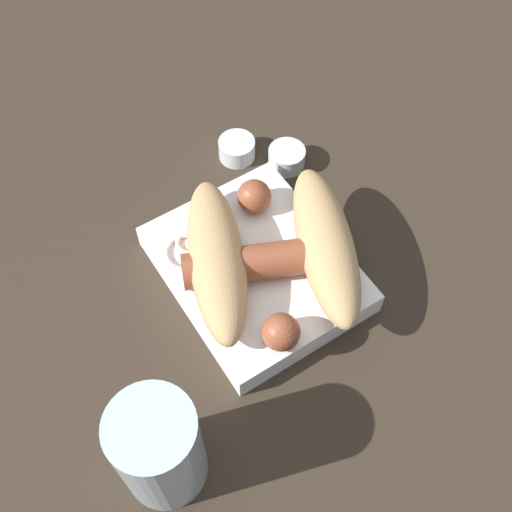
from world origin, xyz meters
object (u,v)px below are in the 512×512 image
object	(u,v)px
sausage	(267,260)
condiment_cup_far	(237,150)
bread_roll	(271,251)
food_tray	(256,269)
drink_glass	(159,449)
condiment_cup_near	(287,158)

from	to	relation	value
sausage	condiment_cup_far	xyz separation A→B (m)	(-0.16, 0.07, -0.04)
bread_roll	sausage	bearing A→B (deg)	-69.27
bread_roll	sausage	size ratio (longest dim) A/B	1.32
sausage	condiment_cup_far	world-z (taller)	sausage
food_tray	bread_roll	bearing A→B (deg)	46.21
bread_roll	drink_glass	bearing A→B (deg)	-58.48
condiment_cup_near	drink_glass	bearing A→B (deg)	-50.83
sausage	drink_glass	world-z (taller)	drink_glass
bread_roll	drink_glass	distance (m)	0.21
food_tray	condiment_cup_far	xyz separation A→B (m)	(-0.15, 0.07, -0.00)
bread_roll	food_tray	bearing A→B (deg)	-133.79
food_tray	sausage	size ratio (longest dim) A/B	1.13
drink_glass	food_tray	bearing A→B (deg)	125.55
drink_glass	sausage	bearing A→B (deg)	121.92
condiment_cup_far	sausage	bearing A→B (deg)	-22.20
food_tray	drink_glass	size ratio (longest dim) A/B	1.73
sausage	condiment_cup_near	world-z (taller)	sausage
condiment_cup_near	sausage	bearing A→B (deg)	-41.65
condiment_cup_near	drink_glass	xyz separation A→B (m)	(0.23, -0.28, 0.05)
condiment_cup_far	food_tray	bearing A→B (deg)	-25.13
sausage	drink_glass	distance (m)	0.20
condiment_cup_near	condiment_cup_far	size ratio (longest dim) A/B	1.00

